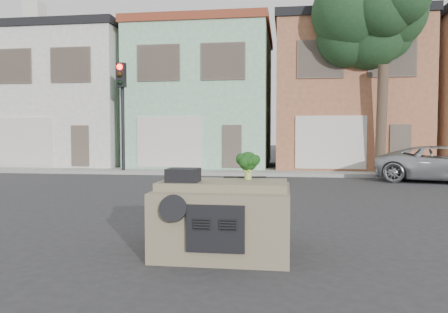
# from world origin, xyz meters

# --- Properties ---
(ground_plane) EXTENTS (120.00, 120.00, 0.00)m
(ground_plane) POSITION_xyz_m (0.00, 0.00, 0.00)
(ground_plane) COLOR #303033
(ground_plane) RESTS_ON ground
(sidewalk) EXTENTS (40.00, 3.00, 0.15)m
(sidewalk) POSITION_xyz_m (0.00, 10.50, 0.07)
(sidewalk) COLOR gray
(sidewalk) RESTS_ON ground
(townhouse_white) EXTENTS (7.20, 8.20, 7.55)m
(townhouse_white) POSITION_xyz_m (-11.00, 14.50, 3.77)
(townhouse_white) COLOR silver
(townhouse_white) RESTS_ON ground
(townhouse_mint) EXTENTS (7.20, 8.20, 7.55)m
(townhouse_mint) POSITION_xyz_m (-3.50, 14.50, 3.77)
(townhouse_mint) COLOR #99CCA8
(townhouse_mint) RESTS_ON ground
(townhouse_tan) EXTENTS (7.20, 8.20, 7.55)m
(townhouse_tan) POSITION_xyz_m (4.00, 14.50, 3.77)
(townhouse_tan) COLOR #A46445
(townhouse_tan) RESTS_ON ground
(silver_pickup) EXTENTS (5.39, 3.56, 1.38)m
(silver_pickup) POSITION_xyz_m (6.89, 7.79, 0.00)
(silver_pickup) COLOR #AAAEB2
(silver_pickup) RESTS_ON ground
(traffic_signal) EXTENTS (0.40, 0.40, 5.10)m
(traffic_signal) POSITION_xyz_m (-6.50, 9.50, 2.55)
(traffic_signal) COLOR black
(traffic_signal) RESTS_ON ground
(tree_near) EXTENTS (4.40, 4.00, 8.50)m
(tree_near) POSITION_xyz_m (5.00, 9.80, 4.25)
(tree_near) COLOR #1E3F21
(tree_near) RESTS_ON ground
(car_dashboard) EXTENTS (2.00, 1.80, 1.12)m
(car_dashboard) POSITION_xyz_m (0.00, -3.00, 0.56)
(car_dashboard) COLOR #7B7157
(car_dashboard) RESTS_ON ground
(instrument_hump) EXTENTS (0.48, 0.38, 0.20)m
(instrument_hump) POSITION_xyz_m (-0.58, -3.35, 1.22)
(instrument_hump) COLOR black
(instrument_hump) RESTS_ON car_dashboard
(wiper_arm) EXTENTS (0.69, 0.15, 0.02)m
(wiper_arm) POSITION_xyz_m (0.28, -2.62, 1.13)
(wiper_arm) COLOR black
(wiper_arm) RESTS_ON car_dashboard
(broccoli) EXTENTS (0.43, 0.43, 0.45)m
(broccoli) POSITION_xyz_m (0.35, -2.86, 1.34)
(broccoli) COLOR #143811
(broccoli) RESTS_ON car_dashboard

